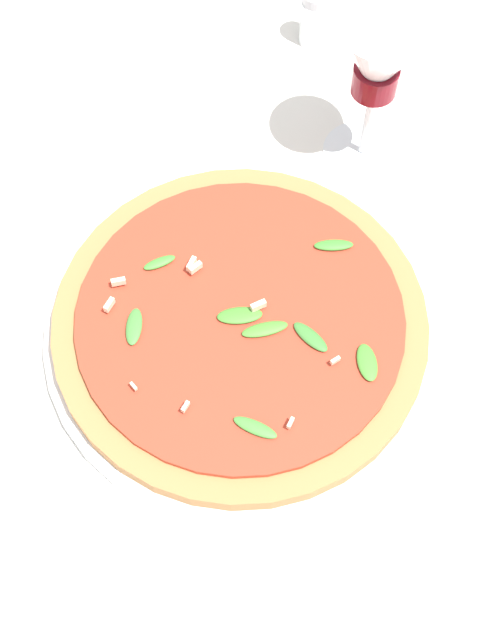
# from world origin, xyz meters

# --- Properties ---
(ground_plane) EXTENTS (6.00, 6.00, 0.00)m
(ground_plane) POSITION_xyz_m (0.00, 0.00, 0.00)
(ground_plane) COLOR silver
(pizza_arugula_main) EXTENTS (0.36, 0.36, 0.05)m
(pizza_arugula_main) POSITION_xyz_m (0.03, -0.02, 0.02)
(pizza_arugula_main) COLOR white
(pizza_arugula_main) RESTS_ON ground_plane
(wine_glass) EXTENTS (0.08, 0.08, 0.17)m
(wine_glass) POSITION_xyz_m (0.27, -0.10, 0.12)
(wine_glass) COLOR white
(wine_glass) RESTS_ON ground_plane
(shaker_pepper) EXTENTS (0.03, 0.03, 0.07)m
(shaker_pepper) POSITION_xyz_m (0.42, -0.01, 0.03)
(shaker_pepper) COLOR silver
(shaker_pepper) RESTS_ON ground_plane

